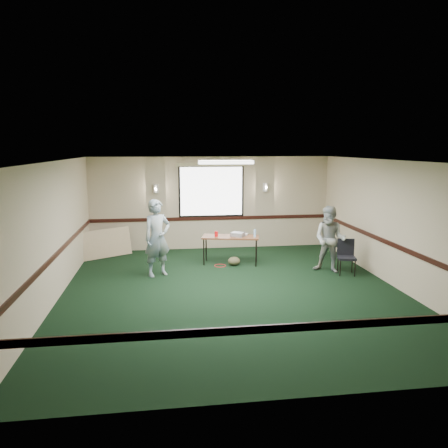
{
  "coord_description": "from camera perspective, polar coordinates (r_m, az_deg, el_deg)",
  "views": [
    {
      "loc": [
        -1.38,
        -8.62,
        2.97
      ],
      "look_at": [
        0.0,
        1.3,
        1.2
      ],
      "focal_mm": 35.0,
      "sensor_mm": 36.0,
      "label": 1
    }
  ],
  "objects": [
    {
      "name": "ground",
      "position": [
        9.22,
        1.12,
        -8.77
      ],
      "size": [
        8.0,
        8.0,
        0.0
      ],
      "primitive_type": "plane",
      "color": "black",
      "rests_on": "ground"
    },
    {
      "name": "conference_chair",
      "position": [
        10.75,
        15.67,
        -3.75
      ],
      "size": [
        0.48,
        0.5,
        0.82
      ],
      "rotation": [
        0.0,
        0.0,
        -0.23
      ],
      "color": "black",
      "rests_on": "ground"
    },
    {
      "name": "room_shell",
      "position": [
        10.92,
        -0.59,
        2.71
      ],
      "size": [
        8.0,
        8.02,
        8.0
      ],
      "color": "tan",
      "rests_on": "ground"
    },
    {
      "name": "duffel_bag",
      "position": [
        11.12,
        1.32,
        -4.87
      ],
      "size": [
        0.37,
        0.31,
        0.22
      ],
      "primitive_type": "ellipsoid",
      "rotation": [
        0.0,
        0.0,
        -0.28
      ],
      "color": "#4B422B",
      "rests_on": "ground"
    },
    {
      "name": "folding_table",
      "position": [
        11.17,
        0.85,
        -1.88
      ],
      "size": [
        1.53,
        0.88,
        0.72
      ],
      "rotation": [
        0.0,
        0.0,
        -0.23
      ],
      "color": "#512417",
      "rests_on": "ground"
    },
    {
      "name": "game_console",
      "position": [
        11.31,
        2.64,
        -1.36
      ],
      "size": [
        0.22,
        0.2,
        0.04
      ],
      "primitive_type": "cube",
      "rotation": [
        0.0,
        0.0,
        -0.42
      ],
      "color": "silver",
      "rests_on": "folding_table"
    },
    {
      "name": "person_left",
      "position": [
        10.21,
        -8.71,
        -1.82
      ],
      "size": [
        0.78,
        0.68,
        1.79
      ],
      "primitive_type": "imported",
      "rotation": [
        0.0,
        0.0,
        0.47
      ],
      "color": "#41638F",
      "rests_on": "ground"
    },
    {
      "name": "cable_coil",
      "position": [
        11.1,
        -0.5,
        -5.46
      ],
      "size": [
        0.33,
        0.33,
        0.01
      ],
      "primitive_type": "torus",
      "rotation": [
        0.0,
        0.0,
        -0.12
      ],
      "color": "red",
      "rests_on": "ground"
    },
    {
      "name": "folded_table",
      "position": [
        12.29,
        -15.32,
        -2.48
      ],
      "size": [
        1.4,
        0.98,
        0.77
      ],
      "primitive_type": "cube",
      "rotation": [
        -0.21,
        0.0,
        0.55
      ],
      "color": "tan",
      "rests_on": "ground"
    },
    {
      "name": "projector",
      "position": [
        11.13,
        1.82,
        -1.37
      ],
      "size": [
        0.41,
        0.39,
        0.11
      ],
      "primitive_type": "cube",
      "rotation": [
        0.0,
        0.0,
        -0.57
      ],
      "color": "gray",
      "rests_on": "folding_table"
    },
    {
      "name": "water_bottle",
      "position": [
        11.06,
        4.05,
        -1.21
      ],
      "size": [
        0.06,
        0.06,
        0.2
      ],
      "primitive_type": "cylinder",
      "color": "#99CEFB",
      "rests_on": "folding_table"
    },
    {
      "name": "red_cup",
      "position": [
        11.13,
        -1.02,
        -1.3
      ],
      "size": [
        0.09,
        0.09,
        0.13
      ],
      "primitive_type": "cylinder",
      "color": "red",
      "rests_on": "folding_table"
    },
    {
      "name": "person_right",
      "position": [
        10.71,
        13.67,
        -1.97
      ],
      "size": [
        0.98,
        0.94,
        1.6
      ],
      "primitive_type": "imported",
      "rotation": [
        0.0,
        0.0,
        -0.61
      ],
      "color": "#799BBD",
      "rests_on": "ground"
    }
  ]
}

